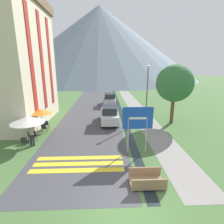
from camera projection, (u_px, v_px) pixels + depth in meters
ground_plane at (110, 105)px, 26.67m from camera, size 160.00×160.00×0.00m
road at (97, 95)px, 36.23m from camera, size 6.40×60.00×0.01m
footpath at (126, 94)px, 36.48m from camera, size 2.20×60.00×0.01m
drainage_channel at (115, 94)px, 36.38m from camera, size 0.60×60.00×0.00m
crosswalk_marking at (79, 164)px, 10.64m from camera, size 5.44×1.84×0.01m
mountain_distant at (100, 44)px, 76.29m from camera, size 81.99×81.99×30.37m
hotel_building at (16, 57)px, 16.88m from camera, size 5.31×9.91×12.25m
road_sign at (138, 122)px, 11.57m from camera, size 2.03×0.11×3.20m
footbridge at (147, 181)px, 8.74m from camera, size 1.70×1.10×0.65m
parked_car_near at (109, 114)px, 18.15m from camera, size 1.79×4.42×1.82m
parked_car_far at (110, 99)px, 26.30m from camera, size 1.90×3.84×1.82m
cafe_chair_nearest at (25, 141)px, 12.58m from camera, size 0.40×0.40×0.85m
cafe_chair_near_right at (34, 134)px, 13.86m from camera, size 0.40×0.40×0.85m
cafe_chair_far_left at (46, 124)px, 16.36m from camera, size 0.40×0.40×0.85m
cafe_chair_near_left at (31, 135)px, 13.73m from camera, size 0.40×0.40×0.85m
cafe_chair_middle at (44, 128)px, 15.40m from camera, size 0.40×0.40×0.85m
cafe_umbrella_front_white at (27, 120)px, 12.76m from camera, size 2.41×2.41×2.21m
cafe_umbrella_middle_orange at (41, 111)px, 15.33m from camera, size 1.91×1.91×2.11m
person_standing_terrace at (31, 134)px, 12.80m from camera, size 0.32×0.32×1.68m
person_seated_far at (32, 130)px, 14.42m from camera, size 0.32×0.32×1.21m
streetlamp at (147, 89)px, 18.54m from camera, size 0.28×0.28×5.86m
tree_by_path at (175, 84)px, 17.22m from camera, size 3.66×3.66×5.94m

